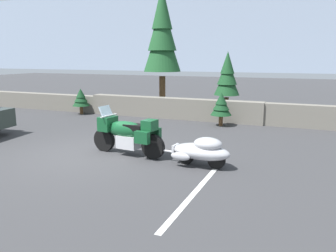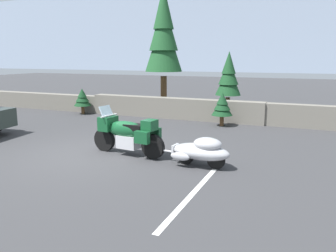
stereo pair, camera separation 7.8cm
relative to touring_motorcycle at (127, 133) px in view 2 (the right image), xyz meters
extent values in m
plane|color=#38383A|center=(-1.02, -0.43, -0.62)|extent=(80.00, 80.00, 0.00)
cube|color=slate|center=(-9.02, 5.94, -0.21)|extent=(8.00, 0.51, 0.82)
cube|color=slate|center=(-1.02, 5.91, -0.16)|extent=(8.00, 0.55, 0.91)
cube|color=#99A8BF|center=(-1.02, 95.96, 7.38)|extent=(240.00, 80.00, 16.00)
cylinder|color=black|center=(-0.81, 0.08, -0.29)|extent=(0.67, 0.21, 0.66)
cylinder|color=black|center=(0.83, -0.09, -0.29)|extent=(0.67, 0.21, 0.66)
cube|color=silver|center=(0.06, -0.01, -0.24)|extent=(0.64, 0.50, 0.36)
ellipsoid|color=#144C28|center=(-0.04, 0.00, 0.09)|extent=(1.24, 0.56, 0.48)
cube|color=#144C28|center=(-0.67, 0.07, 0.21)|extent=(0.41, 0.55, 0.40)
cube|color=#9EB7C6|center=(-0.71, 0.07, 0.54)|extent=(0.23, 0.46, 0.34)
cube|color=black|center=(0.25, -0.03, 0.19)|extent=(0.59, 0.42, 0.16)
cube|color=#144C28|center=(0.73, -0.08, 0.29)|extent=(0.36, 0.43, 0.28)
cube|color=#144C28|center=(0.65, -0.37, 0.01)|extent=(0.41, 0.20, 0.32)
cube|color=#144C28|center=(0.71, 0.23, 0.01)|extent=(0.41, 0.20, 0.32)
cylinder|color=silver|center=(-0.62, 0.06, 0.44)|extent=(0.11, 0.70, 0.04)
cylinder|color=silver|center=(-0.76, 0.08, -0.04)|extent=(0.26, 0.10, 0.54)
cylinder|color=black|center=(1.80, -0.19, -0.40)|extent=(0.45, 0.14, 0.44)
cylinder|color=black|center=(2.62, -0.27, -0.40)|extent=(0.45, 0.14, 0.44)
ellipsoid|color=#B2B2B7|center=(2.21, -0.23, -0.24)|extent=(1.56, 0.83, 0.40)
ellipsoid|color=#B2B2B7|center=(2.38, -0.25, -0.02)|extent=(0.77, 0.63, 0.32)
cube|color=silver|center=(1.50, -0.15, -0.26)|extent=(0.09, 0.32, 0.24)
ellipsoid|color=#B2B2B7|center=(1.76, -0.50, -0.34)|extent=(0.53, 0.19, 0.20)
ellipsoid|color=#B2B2B7|center=(1.83, 0.13, -0.34)|extent=(0.53, 0.19, 0.20)
cylinder|color=silver|center=(1.11, -0.11, -0.35)|extent=(0.70, 0.12, 0.05)
cylinder|color=brown|center=(-2.24, 7.61, 0.26)|extent=(0.31, 0.31, 1.77)
cone|color=#1E5128|center=(-2.24, 7.61, 2.77)|extent=(1.82, 1.82, 2.79)
cone|color=#1E5128|center=(-2.24, 7.61, 3.61)|extent=(1.41, 1.41, 2.44)
cone|color=#1E5128|center=(-2.24, 7.61, 4.45)|extent=(1.00, 1.00, 2.09)
cylinder|color=brown|center=(1.03, 7.56, -0.19)|extent=(0.21, 0.21, 0.86)
cone|color=#194723|center=(1.03, 7.56, 1.02)|extent=(1.17, 1.17, 1.35)
cone|color=#194723|center=(1.03, 7.56, 1.43)|extent=(0.91, 0.91, 1.18)
cone|color=#194723|center=(1.03, 7.56, 1.84)|extent=(0.64, 0.64, 1.01)
cylinder|color=brown|center=(1.40, 5.05, -0.43)|extent=(0.16, 0.16, 0.38)
cone|color=#143D1E|center=(1.40, 5.05, 0.12)|extent=(0.83, 0.83, 0.61)
cone|color=#143D1E|center=(1.40, 5.05, 0.30)|extent=(0.65, 0.65, 0.53)
cone|color=#143D1E|center=(1.40, 5.05, 0.48)|extent=(0.46, 0.46, 0.45)
cylinder|color=brown|center=(-5.51, 5.32, -0.44)|extent=(0.16, 0.16, 0.35)
cone|color=#143D1E|center=(-5.51, 5.32, 0.06)|extent=(0.81, 0.81, 0.56)
cone|color=#143D1E|center=(-5.51, 5.32, 0.23)|extent=(0.63, 0.63, 0.49)
cone|color=#143D1E|center=(-5.51, 5.32, 0.40)|extent=(0.45, 0.45, 0.42)
cube|color=silver|center=(2.60, -1.93, -0.62)|extent=(0.12, 3.60, 0.01)
camera|label=1|loc=(4.59, -8.09, 2.05)|focal=36.50mm
camera|label=2|loc=(4.66, -8.06, 2.05)|focal=36.50mm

